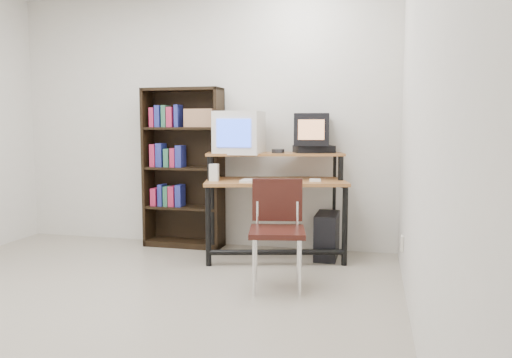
% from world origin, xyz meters
% --- Properties ---
extents(floor, '(4.00, 4.00, 0.01)m').
position_xyz_m(floor, '(0.00, 0.00, -0.01)').
color(floor, '#A19785').
rests_on(floor, ground).
extents(back_wall, '(4.00, 0.01, 2.60)m').
position_xyz_m(back_wall, '(0.00, 2.00, 1.30)').
color(back_wall, silver).
rests_on(back_wall, floor).
extents(right_wall, '(0.01, 4.00, 2.60)m').
position_xyz_m(right_wall, '(2.00, 0.00, 1.30)').
color(right_wall, silver).
rests_on(right_wall, floor).
extents(computer_desk, '(1.40, 0.94, 0.98)m').
position_xyz_m(computer_desk, '(0.86, 1.62, 0.70)').
color(computer_desk, '#976131').
rests_on(computer_desk, floor).
extents(crt_monitor, '(0.43, 0.44, 0.40)m').
position_xyz_m(crt_monitor, '(0.51, 1.64, 1.17)').
color(crt_monitor, beige).
rests_on(crt_monitor, computer_desk).
extents(vcr, '(0.43, 0.37, 0.08)m').
position_xyz_m(vcr, '(1.19, 1.83, 1.01)').
color(vcr, black).
rests_on(vcr, computer_desk).
extents(crt_tv, '(0.34, 0.34, 0.30)m').
position_xyz_m(crt_tv, '(1.18, 1.80, 1.20)').
color(crt_tv, black).
rests_on(crt_tv, vcr).
extents(cd_spindle, '(0.16, 0.16, 0.05)m').
position_xyz_m(cd_spindle, '(0.87, 1.68, 0.99)').
color(cd_spindle, '#26262B').
rests_on(cd_spindle, computer_desk).
extents(keyboard, '(0.47, 0.21, 0.03)m').
position_xyz_m(keyboard, '(0.83, 1.41, 0.74)').
color(keyboard, beige).
rests_on(keyboard, computer_desk).
extents(mousepad, '(0.25, 0.22, 0.01)m').
position_xyz_m(mousepad, '(1.23, 1.55, 0.72)').
color(mousepad, black).
rests_on(mousepad, computer_desk).
extents(mouse, '(0.10, 0.07, 0.03)m').
position_xyz_m(mouse, '(1.24, 1.56, 0.74)').
color(mouse, white).
rests_on(mouse, mousepad).
extents(desk_speaker, '(0.09, 0.08, 0.17)m').
position_xyz_m(desk_speaker, '(0.34, 1.39, 0.80)').
color(desk_speaker, beige).
rests_on(desk_speaker, computer_desk).
extents(pc_tower, '(0.21, 0.45, 0.42)m').
position_xyz_m(pc_tower, '(1.34, 1.71, 0.21)').
color(pc_tower, black).
rests_on(pc_tower, floor).
extents(school_chair, '(0.48, 0.48, 0.82)m').
position_xyz_m(school_chair, '(1.04, 0.77, 0.51)').
color(school_chair, black).
rests_on(school_chair, floor).
extents(bookshelf, '(0.81, 0.28, 1.61)m').
position_xyz_m(bookshelf, '(-0.14, 1.85, 0.84)').
color(bookshelf, black).
rests_on(bookshelf, floor).
extents(wall_outlet, '(0.02, 0.08, 0.12)m').
position_xyz_m(wall_outlet, '(1.99, 1.15, 0.30)').
color(wall_outlet, beige).
rests_on(wall_outlet, right_wall).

